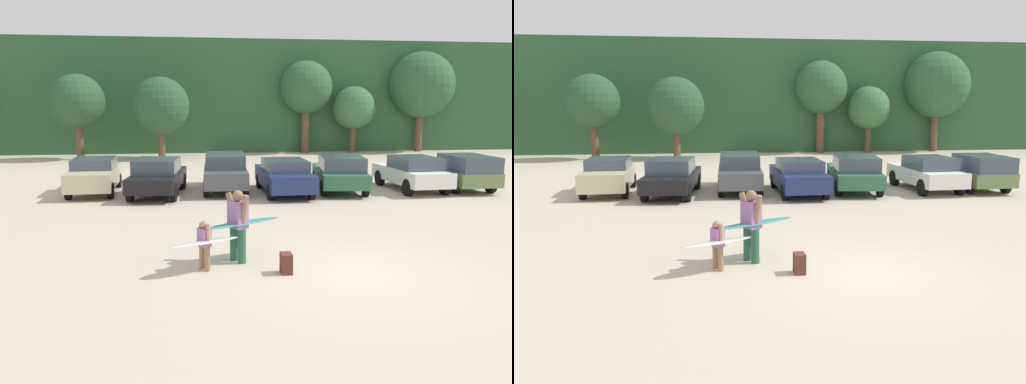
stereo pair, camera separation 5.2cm
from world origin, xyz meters
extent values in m
plane|color=beige|center=(0.00, 0.00, 0.00)|extent=(120.00, 120.00, 0.00)
cube|color=#2D5633|center=(0.00, 34.10, 4.19)|extent=(108.00, 12.00, 8.37)
cylinder|color=brown|center=(-10.66, 24.56, 1.15)|extent=(0.50, 0.50, 2.30)
sphere|color=#284C2D|center=(-10.66, 24.56, 3.80)|extent=(3.53, 3.53, 3.53)
cylinder|color=brown|center=(-5.34, 24.42, 0.95)|extent=(0.47, 0.47, 1.91)
sphere|color=#284C2D|center=(-5.34, 24.42, 3.52)|extent=(3.79, 3.79, 3.79)
cylinder|color=brown|center=(5.16, 27.50, 1.60)|extent=(0.60, 0.60, 3.20)
sphere|color=#2D5633|center=(5.16, 27.50, 4.85)|extent=(3.89, 3.89, 3.89)
cylinder|color=brown|center=(8.75, 27.12, 1.00)|extent=(0.43, 0.43, 2.00)
sphere|color=#38663D|center=(8.75, 27.12, 3.35)|extent=(3.18, 3.18, 3.18)
cylinder|color=brown|center=(14.15, 27.52, 1.48)|extent=(0.55, 0.55, 2.95)
sphere|color=#2D5633|center=(14.15, 27.52, 5.07)|extent=(4.99, 4.99, 4.99)
cube|color=beige|center=(-7.42, 11.24, 0.67)|extent=(1.84, 4.22, 0.72)
cube|color=#3F4C5B|center=(-7.42, 11.32, 1.24)|extent=(1.66, 2.03, 0.42)
cylinder|color=black|center=(-8.24, 12.60, 0.31)|extent=(0.23, 0.62, 0.62)
cylinder|color=black|center=(-6.65, 12.63, 0.31)|extent=(0.23, 0.62, 0.62)
cylinder|color=black|center=(-8.18, 9.84, 0.31)|extent=(0.23, 0.62, 0.62)
cylinder|color=black|center=(-6.60, 9.87, 0.31)|extent=(0.23, 0.62, 0.62)
cube|color=black|center=(-4.80, 10.46, 0.64)|extent=(2.29, 4.57, 0.57)
cube|color=#3F4C5B|center=(-4.82, 10.30, 1.21)|extent=(1.89, 2.21, 0.58)
cylinder|color=black|center=(-5.45, 11.99, 0.35)|extent=(0.30, 0.72, 0.70)
cylinder|color=black|center=(-3.83, 11.81, 0.35)|extent=(0.30, 0.72, 0.70)
cylinder|color=black|center=(-5.77, 9.11, 0.35)|extent=(0.30, 0.72, 0.70)
cylinder|color=black|center=(-4.15, 8.93, 0.35)|extent=(0.30, 0.72, 0.70)
cube|color=#4C4F54|center=(-2.02, 11.27, 0.67)|extent=(1.96, 4.75, 0.66)
cube|color=#3F4C5B|center=(-2.02, 11.31, 1.28)|extent=(1.74, 2.86, 0.56)
cylinder|color=black|center=(-2.74, 12.84, 0.34)|extent=(0.25, 0.70, 0.69)
cylinder|color=black|center=(-1.16, 12.77, 0.34)|extent=(0.25, 0.70, 0.69)
cylinder|color=black|center=(-2.88, 9.76, 0.34)|extent=(0.25, 0.70, 0.69)
cylinder|color=black|center=(-1.30, 9.69, 0.34)|extent=(0.25, 0.70, 0.69)
cube|color=navy|center=(0.33, 10.18, 0.64)|extent=(1.84, 4.48, 0.66)
cube|color=#3F4C5B|center=(0.33, 9.98, 1.20)|extent=(1.67, 2.18, 0.46)
cylinder|color=black|center=(-0.50, 11.65, 0.31)|extent=(0.23, 0.62, 0.62)
cylinder|color=black|center=(1.12, 11.66, 0.31)|extent=(0.23, 0.62, 0.62)
cylinder|color=black|center=(-0.46, 8.70, 0.31)|extent=(0.23, 0.62, 0.62)
cylinder|color=black|center=(1.15, 8.72, 0.31)|extent=(0.23, 0.62, 0.62)
cube|color=#2D6642|center=(2.83, 10.69, 0.63)|extent=(2.49, 4.83, 0.58)
cube|color=#3F4C5B|center=(2.75, 10.12, 1.22)|extent=(2.02, 2.50, 0.60)
cylinder|color=black|center=(2.22, 12.32, 0.34)|extent=(0.31, 0.70, 0.67)
cylinder|color=black|center=(3.87, 12.08, 0.34)|extent=(0.31, 0.70, 0.67)
cylinder|color=black|center=(1.79, 9.30, 0.34)|extent=(0.31, 0.70, 0.67)
cylinder|color=black|center=(3.44, 9.06, 0.34)|extent=(0.31, 0.70, 0.67)
cube|color=white|center=(5.89, 10.33, 0.65)|extent=(1.96, 4.29, 0.61)
cube|color=#3F4C5B|center=(5.90, 10.00, 1.21)|extent=(1.72, 2.14, 0.51)
cylinder|color=black|center=(5.03, 11.68, 0.35)|extent=(0.25, 0.70, 0.69)
cylinder|color=black|center=(6.62, 11.76, 0.35)|extent=(0.25, 0.70, 0.69)
cylinder|color=black|center=(5.16, 8.90, 0.35)|extent=(0.25, 0.70, 0.69)
cylinder|color=black|center=(6.75, 8.98, 0.35)|extent=(0.25, 0.70, 0.69)
cube|color=#6B7F4C|center=(8.11, 10.76, 0.61)|extent=(1.88, 4.82, 0.57)
cube|color=#3F4C5B|center=(8.09, 9.62, 1.21)|extent=(1.68, 2.57, 0.64)
cylinder|color=black|center=(7.36, 12.35, 0.32)|extent=(0.24, 0.65, 0.65)
cylinder|color=black|center=(8.95, 12.32, 0.32)|extent=(0.24, 0.65, 0.65)
cylinder|color=black|center=(7.28, 9.20, 0.32)|extent=(0.24, 0.65, 0.65)
cylinder|color=black|center=(8.87, 9.16, 0.32)|extent=(0.24, 0.65, 0.65)
cylinder|color=#26593F|center=(-2.34, 1.07, 0.41)|extent=(0.19, 0.19, 0.82)
cylinder|color=#26593F|center=(-2.51, 1.31, 0.41)|extent=(0.19, 0.19, 0.82)
cube|color=#9966A5|center=(-2.43, 1.19, 1.13)|extent=(0.49, 0.52, 0.63)
sphere|color=#8C664C|center=(-2.43, 1.19, 1.57)|extent=(0.26, 0.26, 0.26)
cylinder|color=#8C664C|center=(-2.30, 1.00, 1.29)|extent=(0.27, 0.30, 0.67)
cylinder|color=#8C664C|center=(-2.55, 1.38, 1.29)|extent=(0.32, 0.38, 0.67)
cylinder|color=#8C6B4C|center=(-3.17, 0.60, 0.27)|extent=(0.13, 0.13, 0.54)
cylinder|color=#8C6B4C|center=(-3.27, 0.76, 0.27)|extent=(0.13, 0.13, 0.54)
cube|color=#9966A5|center=(-3.22, 0.68, 0.75)|extent=(0.33, 0.35, 0.41)
sphere|color=tan|center=(-3.22, 0.68, 1.04)|extent=(0.17, 0.17, 0.17)
cylinder|color=tan|center=(-3.13, 0.55, 0.86)|extent=(0.14, 0.14, 0.44)
cylinder|color=tan|center=(-3.31, 0.81, 0.86)|extent=(0.19, 0.22, 0.45)
ellipsoid|color=teal|center=(-2.33, 1.30, 0.90)|extent=(2.19, 1.61, 0.15)
ellipsoid|color=white|center=(-3.22, 0.58, 0.66)|extent=(1.75, 1.17, 0.14)
cube|color=#592D23|center=(-1.46, 0.22, 0.23)|extent=(0.24, 0.34, 0.45)
camera|label=1|loc=(-3.50, -10.31, 3.66)|focal=35.85mm
camera|label=2|loc=(-3.45, -10.32, 3.66)|focal=35.85mm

